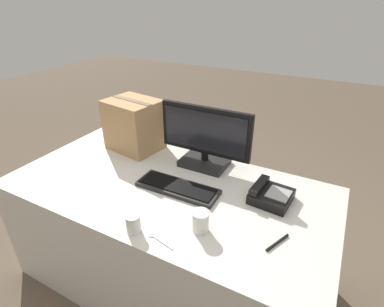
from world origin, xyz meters
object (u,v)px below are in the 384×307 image
Objects in this scene: keyboard at (178,188)px; spoon at (155,238)px; monitor at (205,140)px; desk_phone at (270,195)px; cardboard_box at (134,125)px; paper_cup_left at (133,223)px; paper_cup_right at (201,221)px; pen_marker at (277,242)px.

keyboard is 0.38m from spoon.
desk_phone is at bearing -20.54° from monitor.
paper_cup_left is at bearing -53.23° from cardboard_box.
desk_phone is at bearing -112.87° from spoon.
monitor is 0.51m from desk_phone.
paper_cup_right reaches higher than spoon.
monitor is 3.69× the size of spoon.
desk_phone reaches higher than spoon.
monitor is 1.52× the size of cardboard_box.
keyboard is 0.60m from pen_marker.
monitor is 6.48× the size of paper_cup_left.
keyboard is 3.32× the size of pen_marker.
paper_cup_right is (0.24, -0.54, -0.12)m from monitor.
pen_marker is at bearing -14.55° from keyboard.
cardboard_box is 2.71× the size of pen_marker.
keyboard is at bearing -158.02° from desk_phone.
keyboard is 1.22× the size of cardboard_box.
desk_phone is at bearing 16.41° from keyboard.
paper_cup_right is at bearing -65.85° from monitor.
monitor is 0.69m from paper_cup_left.
spoon is 0.92m from cardboard_box.
paper_cup_right is 0.65× the size of spoon.
paper_cup_left reaches higher than pen_marker.
pen_marker is at bearing -142.39° from spoon.
paper_cup_right is 0.94m from cardboard_box.
paper_cup_right is at bearing -124.53° from spoon.
monitor reaches higher than paper_cup_left.
desk_phone is 1.00m from cardboard_box.
paper_cup_right is at bearing -42.27° from keyboard.
pen_marker is (1.09, -0.45, -0.16)m from cardboard_box.
spoon is at bearing -42.07° from pen_marker.
desk_phone is at bearing -135.30° from pen_marker.
cardboard_box reaches higher than spoon.
desk_phone is 2.40× the size of paper_cup_left.
monitor is at bearing 88.29° from paper_cup_left.
cardboard_box reaches higher than paper_cup_left.
desk_phone reaches higher than keyboard.
paper_cup_left is (-0.48, -0.51, 0.01)m from desk_phone.
cardboard_box is (-0.51, 0.30, 0.16)m from keyboard.
paper_cup_right is (0.26, 0.14, 0.01)m from paper_cup_left.
desk_phone is 0.43m from paper_cup_right.
keyboard is 5.20× the size of paper_cup_left.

